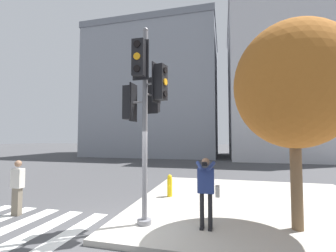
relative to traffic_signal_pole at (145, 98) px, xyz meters
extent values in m
plane|color=#424244|center=(-0.50, -0.64, -3.37)|extent=(160.00, 160.00, 0.00)
cube|color=#ADA89E|center=(3.00, 2.86, -3.30)|extent=(8.00, 8.00, 0.13)
cube|color=silver|center=(-1.70, -0.70, -3.37)|extent=(0.45, 2.97, 0.01)
cube|color=silver|center=(-2.56, -0.70, -3.37)|extent=(0.45, 2.97, 0.01)
cube|color=silver|center=(-3.43, -0.70, -3.37)|extent=(0.45, 2.97, 0.01)
cylinder|color=slate|center=(-0.01, 0.01, -3.18)|extent=(0.37, 0.37, 0.12)
cylinder|color=slate|center=(-0.01, 0.01, -0.65)|extent=(0.14, 0.14, 4.93)
sphere|color=slate|center=(-0.01, 0.01, 1.85)|extent=(0.15, 0.15, 0.15)
cylinder|color=slate|center=(0.02, 0.22, 0.14)|extent=(0.10, 0.29, 0.05)
cube|color=black|center=(0.07, 0.48, 0.14)|extent=(0.34, 0.29, 0.90)
cube|color=black|center=(0.05, 0.35, 0.14)|extent=(0.42, 0.10, 1.02)
cylinder|color=black|center=(0.10, 0.61, 0.44)|extent=(0.17, 0.06, 0.17)
cylinder|color=orange|center=(0.10, 0.61, 0.14)|extent=(0.17, 0.06, 0.17)
cylinder|color=black|center=(0.10, 0.61, -0.16)|extent=(0.17, 0.06, 0.17)
cylinder|color=slate|center=(-0.01, -0.20, 0.92)|extent=(0.05, 0.29, 0.05)
cube|color=black|center=(-0.01, -0.46, 0.92)|extent=(0.30, 0.24, 0.90)
cube|color=black|center=(-0.01, -0.33, 0.92)|extent=(0.42, 0.03, 1.02)
cylinder|color=black|center=(-0.01, -0.59, 1.22)|extent=(0.17, 0.03, 0.17)
cylinder|color=orange|center=(-0.01, -0.59, 0.92)|extent=(0.17, 0.03, 0.17)
cylinder|color=black|center=(-0.01, -0.59, 0.62)|extent=(0.17, 0.03, 0.17)
cylinder|color=slate|center=(-0.22, 0.03, -0.09)|extent=(0.29, 0.07, 0.05)
cube|color=black|center=(-0.49, 0.05, -0.09)|extent=(0.26, 0.32, 0.90)
cube|color=black|center=(-0.36, 0.04, -0.09)|extent=(0.05, 0.42, 1.02)
cylinder|color=black|center=(-0.62, 0.06, 0.21)|extent=(0.04, 0.17, 0.17)
cylinder|color=orange|center=(-0.62, 0.06, -0.09)|extent=(0.04, 0.17, 0.17)
cylinder|color=black|center=(-0.62, 0.06, -0.39)|extent=(0.04, 0.17, 0.17)
cylinder|color=slate|center=(0.19, -0.03, 0.38)|extent=(0.29, 0.11, 0.05)
cube|color=black|center=(0.45, -0.09, 0.38)|extent=(0.30, 0.35, 0.90)
cube|color=black|center=(0.32, -0.06, 0.38)|extent=(0.12, 0.41, 1.02)
cylinder|color=black|center=(0.58, -0.12, 0.68)|extent=(0.07, 0.17, 0.17)
cylinder|color=orange|center=(0.58, -0.12, 0.38)|extent=(0.07, 0.17, 0.17)
cylinder|color=black|center=(0.58, -0.12, 0.08)|extent=(0.07, 0.17, 0.17)
cube|color=black|center=(1.44, 0.08, -3.21)|extent=(0.09, 0.24, 0.05)
cube|color=black|center=(1.64, 0.08, -3.21)|extent=(0.09, 0.24, 0.05)
cylinder|color=black|center=(1.44, 0.14, -2.81)|extent=(0.11, 0.11, 0.85)
cylinder|color=black|center=(1.64, 0.14, -2.81)|extent=(0.11, 0.11, 0.85)
cube|color=navy|center=(1.54, 0.14, -2.09)|extent=(0.40, 0.22, 0.60)
sphere|color=#8C664C|center=(1.54, 0.14, -1.63)|extent=(0.19, 0.19, 0.19)
cube|color=black|center=(1.54, -0.17, -1.65)|extent=(0.12, 0.10, 0.09)
cylinder|color=black|center=(1.54, -0.24, -1.65)|extent=(0.06, 0.08, 0.06)
cylinder|color=navy|center=(1.41, 0.00, -1.72)|extent=(0.23, 0.35, 0.22)
cylinder|color=navy|center=(1.68, 0.00, -1.72)|extent=(0.23, 0.35, 0.22)
cube|color=#B7B2A8|center=(1.82, 0.16, -2.34)|extent=(0.10, 0.20, 0.26)
cube|color=#6B6051|center=(-4.12, 0.07, -2.96)|extent=(0.24, 0.16, 0.82)
cube|color=beige|center=(-4.12, 0.07, -2.26)|extent=(0.34, 0.20, 0.58)
sphere|color=#8C664C|center=(-4.12, 0.07, -1.82)|extent=(0.20, 0.20, 0.20)
cylinder|color=brown|center=(3.69, 0.57, -1.98)|extent=(0.26, 0.26, 2.52)
ellipsoid|color=#A86023|center=(3.69, 0.57, 0.28)|extent=(2.87, 2.87, 3.16)
cylinder|color=yellow|center=(-0.02, 2.82, -2.90)|extent=(0.19, 0.19, 0.67)
sphere|color=yellow|center=(-0.02, 2.82, -2.51)|extent=(0.17, 0.17, 0.17)
cylinder|color=yellow|center=(-0.02, 2.70, -2.82)|extent=(0.09, 0.06, 0.09)
cube|color=gray|center=(-7.18, 24.91, 4.76)|extent=(16.64, 12.49, 16.26)
cube|color=slate|center=(-7.18, 24.91, 13.29)|extent=(16.84, 12.69, 0.80)
cube|color=#BCBCC1|center=(8.30, 23.62, 4.86)|extent=(11.10, 13.07, 16.46)
cube|color=#A3A3A8|center=(8.30, 23.62, 13.49)|extent=(11.30, 13.27, 0.80)
camera|label=1|loc=(1.98, -5.53, -1.04)|focal=24.00mm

